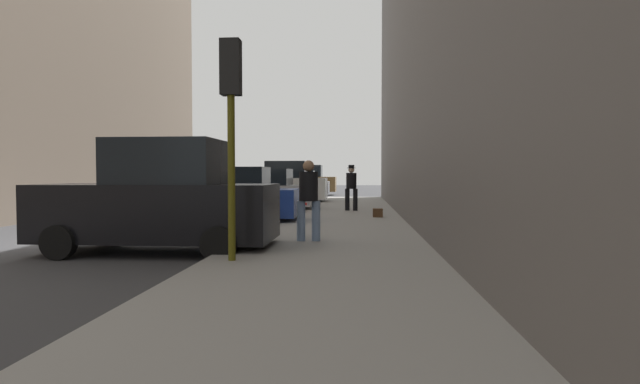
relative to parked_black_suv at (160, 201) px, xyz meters
The scene contains 13 objects.
ground_plane 3.27m from the parked_black_suv, 148.57° to the left, with size 120.00×120.00×0.00m, color #38383A.
sidewalk 3.84m from the parked_black_suv, 25.75° to the left, with size 4.00×40.00×0.15m, color gray.
parked_black_suv is the anchor object (origin of this frame).
parked_blue_sedan 5.60m from the parked_black_suv, 90.00° to the left, with size 4.22×2.10×1.79m.
parked_silver_sedan 10.93m from the parked_black_suv, 90.00° to the left, with size 4.27×2.19×1.79m.
parked_white_van 16.48m from the parked_black_suv, 90.00° to the left, with size 4.61×2.07×2.25m.
parked_gray_coupe 22.26m from the parked_black_suv, 90.00° to the left, with size 4.21×2.08×1.79m.
parked_bronze_suv 27.76m from the parked_black_suv, 90.00° to the left, with size 4.61×2.09×2.25m.
fire_hydrant 9.09m from the parked_black_suv, 78.54° to the left, with size 0.42×0.22×0.70m.
traffic_light 2.98m from the parked_black_suv, 40.35° to the right, with size 0.32×0.32×3.60m.
pedestrian_in_jeans 3.01m from the parked_black_suv, 17.52° to the left, with size 0.51×0.42×1.71m.
pedestrian_with_fedora 10.50m from the parked_black_suv, 69.62° to the left, with size 0.53×0.47×1.78m.
duffel_bag 8.40m from the parked_black_suv, 56.89° to the left, with size 0.32×0.44×0.28m.
Camera 1 is at (6.57, -11.21, 1.57)m, focal length 28.00 mm.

